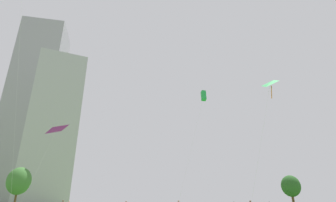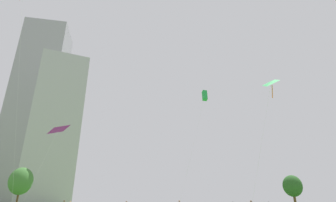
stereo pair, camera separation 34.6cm
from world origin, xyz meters
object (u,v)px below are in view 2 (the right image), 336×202
(park_tree_0, at_px, (293,186))
(distant_highrise_1, at_px, (35,107))
(kite_flying_0, at_px, (59,129))
(kite_flying_3, at_px, (271,83))
(park_tree_1, at_px, (21,181))
(kite_flying_1, at_px, (205,96))
(distant_highrise_0, at_px, (56,125))

(park_tree_0, bearing_deg, distant_highrise_1, 125.76)
(distant_highrise_1, bearing_deg, park_tree_0, -54.71)
(kite_flying_0, xyz_separation_m, kite_flying_3, (33.46, -21.15, 2.99))
(park_tree_1, bearing_deg, kite_flying_1, -0.17)
(kite_flying_3, height_order, distant_highrise_0, distant_highrise_0)
(kite_flying_1, height_order, park_tree_1, kite_flying_1)
(kite_flying_1, height_order, park_tree_0, kite_flying_1)
(park_tree_1, bearing_deg, kite_flying_3, -25.83)
(kite_flying_1, height_order, kite_flying_3, kite_flying_1)
(kite_flying_0, bearing_deg, distant_highrise_1, 111.11)
(kite_flying_3, xyz_separation_m, distant_highrise_0, (-50.03, 84.12, 14.73))
(park_tree_0, bearing_deg, kite_flying_0, 165.69)
(park_tree_0, height_order, distant_highrise_0, distant_highrise_0)
(kite_flying_1, distance_m, distant_highrise_0, 81.10)
(kite_flying_3, bearing_deg, park_tree_1, 154.17)
(kite_flying_3, height_order, distant_highrise_1, distant_highrise_1)
(distant_highrise_0, xyz_separation_m, distant_highrise_1, (-22.66, 38.63, 21.19))
(park_tree_1, bearing_deg, park_tree_0, -9.43)
(kite_flying_0, relative_size, park_tree_1, 2.19)
(kite_flying_1, bearing_deg, park_tree_0, -31.54)
(park_tree_1, height_order, distant_highrise_0, distant_highrise_0)
(kite_flying_3, xyz_separation_m, park_tree_0, (8.14, 10.54, -13.77))
(park_tree_1, distance_m, distant_highrise_0, 72.71)
(kite_flying_1, height_order, distant_highrise_0, distant_highrise_0)
(kite_flying_1, relative_size, distant_highrise_1, 0.23)
(distant_highrise_1, bearing_deg, kite_flying_3, -59.84)
(park_tree_1, bearing_deg, distant_highrise_1, 108.63)
(kite_flying_1, xyz_separation_m, park_tree_1, (-33.37, 0.10, -18.13))
(park_tree_0, bearing_deg, kite_flying_3, -127.66)
(park_tree_0, distance_m, park_tree_1, 46.17)
(kite_flying_0, bearing_deg, kite_flying_1, -6.09)
(park_tree_1, xyz_separation_m, distant_highrise_0, (-12.62, 66.01, 27.73))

